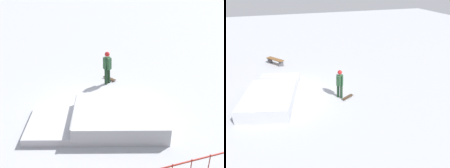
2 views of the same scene
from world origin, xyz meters
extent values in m
plane|color=#A8AAB2|center=(0.00, 0.00, 0.00)|extent=(60.00, 60.00, 0.00)
cube|color=#B0B3BB|center=(-0.58, 1.37, 0.35)|extent=(4.11, 3.37, 0.70)
cube|color=#B0B3BB|center=(2.05, 0.74, 0.15)|extent=(2.36, 2.95, 0.30)
cylinder|color=gray|center=(1.17, 0.95, 0.70)|extent=(0.68, 2.55, 0.08)
cylinder|color=black|center=(-1.08, -2.59, 0.41)|extent=(0.15, 0.15, 0.82)
cylinder|color=black|center=(-0.91, -2.46, 0.41)|extent=(0.15, 0.15, 0.82)
cube|color=#264C2D|center=(-0.99, -2.52, 1.12)|extent=(0.41, 0.43, 0.60)
cylinder|color=#264C2D|center=(-1.13, -2.63, 1.12)|extent=(0.09, 0.09, 0.60)
cylinder|color=#264C2D|center=(-0.86, -2.42, 1.12)|extent=(0.09, 0.09, 0.60)
sphere|color=tan|center=(-0.99, -2.52, 1.57)|extent=(0.22, 0.22, 0.22)
sphere|color=#A51919|center=(-0.99, -2.52, 1.60)|extent=(0.25, 0.25, 0.25)
cube|color=#3F2D1E|center=(-1.20, -2.94, 0.08)|extent=(0.57, 0.79, 0.02)
cylinder|color=silver|center=(-1.44, -2.76, 0.03)|extent=(0.05, 0.06, 0.06)
cylinder|color=silver|center=(-1.24, -2.64, 0.03)|extent=(0.05, 0.06, 0.06)
cylinder|color=silver|center=(-1.16, -3.24, 0.03)|extent=(0.05, 0.06, 0.06)
cylinder|color=silver|center=(-0.96, -3.13, 0.03)|extent=(0.05, 0.06, 0.06)
camera|label=1|loc=(2.13, 10.99, 6.87)|focal=48.05mm
camera|label=2|loc=(-11.26, 0.73, 6.38)|focal=34.30mm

